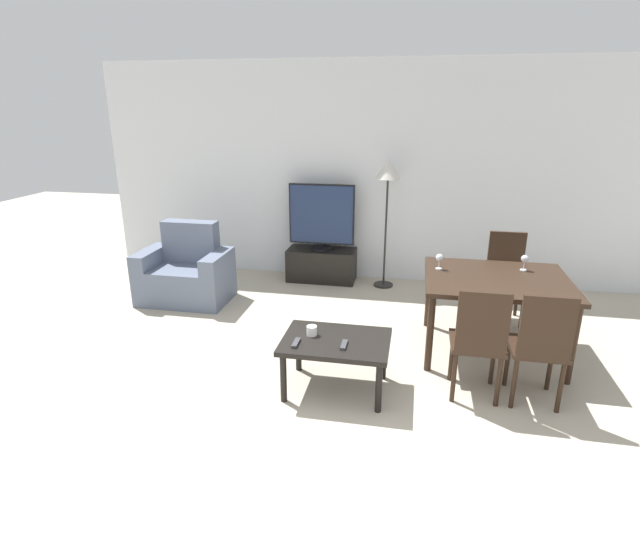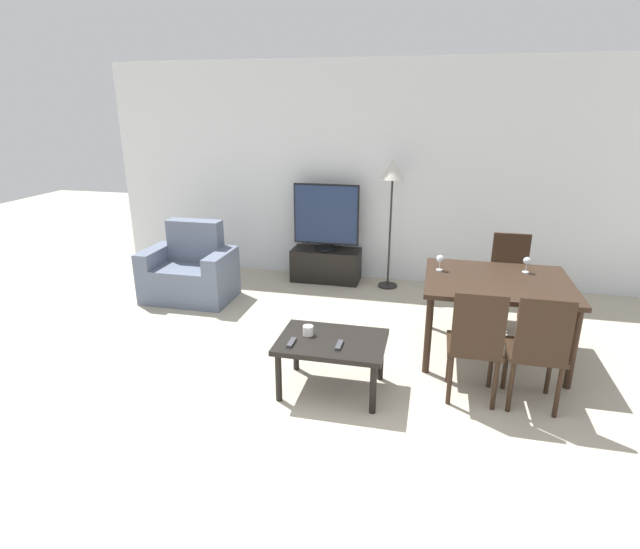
# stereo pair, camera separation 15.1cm
# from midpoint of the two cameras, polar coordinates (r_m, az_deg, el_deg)

# --- Properties ---
(ground_plane) EXTENTS (18.00, 18.00, 0.00)m
(ground_plane) POSITION_cam_midpoint_polar(r_m,az_deg,el_deg) (3.35, -4.04, -21.51)
(ground_plane) COLOR #B2A893
(wall_back) EXTENTS (6.90, 0.06, 2.70)m
(wall_back) POSITION_cam_midpoint_polar(r_m,az_deg,el_deg) (6.37, 4.76, 11.39)
(wall_back) COLOR silver
(wall_back) RESTS_ON ground_plane
(armchair) EXTENTS (1.00, 0.66, 0.89)m
(armchair) POSITION_cam_midpoint_polar(r_m,az_deg,el_deg) (5.99, -15.74, 0.06)
(armchair) COLOR slate
(armchair) RESTS_ON ground_plane
(tv_stand) EXTENTS (0.87, 0.39, 0.41)m
(tv_stand) POSITION_cam_midpoint_polar(r_m,az_deg,el_deg) (6.44, -0.49, 1.11)
(tv_stand) COLOR black
(tv_stand) RESTS_ON ground_plane
(tv) EXTENTS (0.83, 0.29, 0.83)m
(tv) POSITION_cam_midpoint_polar(r_m,az_deg,el_deg) (6.28, -0.51, 6.56)
(tv) COLOR black
(tv) RESTS_ON tv_stand
(coffee_table) EXTENTS (0.83, 0.60, 0.44)m
(coffee_table) POSITION_cam_midpoint_polar(r_m,az_deg,el_deg) (3.93, 0.72, -8.17)
(coffee_table) COLOR black
(coffee_table) RESTS_ON ground_plane
(dining_table) EXTENTS (1.24, 1.05, 0.72)m
(dining_table) POSITION_cam_midpoint_polar(r_m,az_deg,el_deg) (4.67, 18.63, -1.22)
(dining_table) COLOR black
(dining_table) RESTS_ON ground_plane
(dining_chair_near) EXTENTS (0.40, 0.40, 0.92)m
(dining_chair_near) POSITION_cam_midpoint_polar(r_m,az_deg,el_deg) (3.93, 16.65, -7.04)
(dining_chair_near) COLOR black
(dining_chair_near) RESTS_ON ground_plane
(dining_chair_far) EXTENTS (0.40, 0.40, 0.92)m
(dining_chair_far) POSITION_cam_midpoint_polar(r_m,az_deg,el_deg) (5.53, 19.72, 0.23)
(dining_chair_far) COLOR black
(dining_chair_far) RESTS_ON ground_plane
(dining_chair_near_right) EXTENTS (0.40, 0.40, 0.92)m
(dining_chair_near_right) POSITION_cam_midpoint_polar(r_m,az_deg,el_deg) (4.00, 22.90, -7.30)
(dining_chair_near_right) COLOR black
(dining_chair_near_right) RESTS_ON ground_plane
(floor_lamp) EXTENTS (0.30, 0.30, 1.57)m
(floor_lamp) POSITION_cam_midpoint_polar(r_m,az_deg,el_deg) (6.02, 7.05, 10.79)
(floor_lamp) COLOR black
(floor_lamp) RESTS_ON ground_plane
(remote_primary) EXTENTS (0.04, 0.15, 0.02)m
(remote_primary) POSITION_cam_midpoint_polar(r_m,az_deg,el_deg) (3.80, 1.61, -8.04)
(remote_primary) COLOR #38383D
(remote_primary) RESTS_ON coffee_table
(remote_secondary) EXTENTS (0.04, 0.15, 0.02)m
(remote_secondary) POSITION_cam_midpoint_polar(r_m,az_deg,el_deg) (3.84, -3.89, -7.81)
(remote_secondary) COLOR #38383D
(remote_secondary) RESTS_ON coffee_table
(cup_white_near) EXTENTS (0.08, 0.08, 0.08)m
(cup_white_near) POSITION_cam_midpoint_polar(r_m,az_deg,el_deg) (3.96, -2.04, -6.43)
(cup_white_near) COLOR white
(cup_white_near) RESTS_ON coffee_table
(wine_glass_left) EXTENTS (0.07, 0.07, 0.15)m
(wine_glass_left) POSITION_cam_midpoint_polar(r_m,az_deg,el_deg) (4.90, 21.54, 1.57)
(wine_glass_left) COLOR silver
(wine_glass_left) RESTS_ON dining_table
(wine_glass_center) EXTENTS (0.07, 0.07, 0.15)m
(wine_glass_center) POSITION_cam_midpoint_polar(r_m,az_deg,el_deg) (4.71, 12.60, 1.79)
(wine_glass_center) COLOR silver
(wine_glass_center) RESTS_ON dining_table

